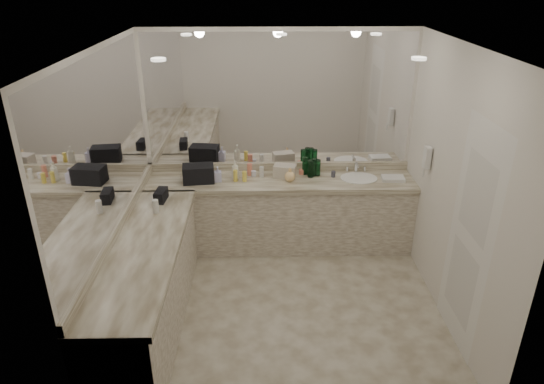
{
  "coord_description": "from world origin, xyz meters",
  "views": [
    {
      "loc": [
        -0.2,
        -4.1,
        3.19
      ],
      "look_at": [
        -0.11,
        0.4,
        1.1
      ],
      "focal_mm": 32.0,
      "sensor_mm": 36.0,
      "label": 1
    }
  ],
  "objects_px": {
    "soap_bottle_c": "(290,175)",
    "hand_towel": "(393,178)",
    "sink": "(359,179)",
    "cream_cosmetic_case": "(285,171)",
    "soap_bottle_b": "(218,174)",
    "wall_phone": "(427,158)",
    "black_toiletry_bag": "(198,173)",
    "soap_bottle_a": "(235,170)"
  },
  "relations": [
    {
      "from": "black_toiletry_bag",
      "to": "soap_bottle_b",
      "type": "xyz_separation_m",
      "value": [
        0.23,
        0.0,
        -0.01
      ]
    },
    {
      "from": "sink",
      "to": "soap_bottle_b",
      "type": "height_order",
      "value": "soap_bottle_b"
    },
    {
      "from": "wall_phone",
      "to": "soap_bottle_a",
      "type": "distance_m",
      "value": 2.17
    },
    {
      "from": "sink",
      "to": "black_toiletry_bag",
      "type": "xyz_separation_m",
      "value": [
        -1.9,
        -0.05,
        0.11
      ]
    },
    {
      "from": "hand_towel",
      "to": "soap_bottle_b",
      "type": "relative_size",
      "value": 1.42
    },
    {
      "from": "cream_cosmetic_case",
      "to": "soap_bottle_c",
      "type": "height_order",
      "value": "soap_bottle_c"
    },
    {
      "from": "hand_towel",
      "to": "black_toiletry_bag",
      "type": "bearing_deg",
      "value": 179.85
    },
    {
      "from": "wall_phone",
      "to": "cream_cosmetic_case",
      "type": "xyz_separation_m",
      "value": [
        -1.49,
        0.57,
        -0.37
      ]
    },
    {
      "from": "black_toiletry_bag",
      "to": "soap_bottle_a",
      "type": "height_order",
      "value": "soap_bottle_a"
    },
    {
      "from": "wall_phone",
      "to": "soap_bottle_a",
      "type": "xyz_separation_m",
      "value": [
        -2.08,
        0.51,
        -0.33
      ]
    },
    {
      "from": "soap_bottle_c",
      "to": "hand_towel",
      "type": "bearing_deg",
      "value": -0.02
    },
    {
      "from": "sink",
      "to": "black_toiletry_bag",
      "type": "distance_m",
      "value": 1.91
    },
    {
      "from": "black_toiletry_bag",
      "to": "soap_bottle_c",
      "type": "xyz_separation_m",
      "value": [
        1.07,
        -0.01,
        -0.02
      ]
    },
    {
      "from": "wall_phone",
      "to": "soap_bottle_b",
      "type": "xyz_separation_m",
      "value": [
        -2.28,
        0.45,
        -0.36
      ]
    },
    {
      "from": "sink",
      "to": "soap_bottle_b",
      "type": "bearing_deg",
      "value": -178.25
    },
    {
      "from": "soap_bottle_c",
      "to": "cream_cosmetic_case",
      "type": "bearing_deg",
      "value": 112.86
    },
    {
      "from": "sink",
      "to": "hand_towel",
      "type": "relative_size",
      "value": 1.67
    },
    {
      "from": "hand_towel",
      "to": "soap_bottle_c",
      "type": "distance_m",
      "value": 1.23
    },
    {
      "from": "soap_bottle_b",
      "to": "hand_towel",
      "type": "bearing_deg",
      "value": -0.2
    },
    {
      "from": "soap_bottle_a",
      "to": "soap_bottle_c",
      "type": "height_order",
      "value": "soap_bottle_a"
    },
    {
      "from": "sink",
      "to": "cream_cosmetic_case",
      "type": "height_order",
      "value": "cream_cosmetic_case"
    },
    {
      "from": "wall_phone",
      "to": "soap_bottle_c",
      "type": "bearing_deg",
      "value": 162.89
    },
    {
      "from": "soap_bottle_c",
      "to": "soap_bottle_a",
      "type": "bearing_deg",
      "value": 173.91
    },
    {
      "from": "wall_phone",
      "to": "hand_towel",
      "type": "distance_m",
      "value": 0.65
    },
    {
      "from": "soap_bottle_b",
      "to": "soap_bottle_c",
      "type": "height_order",
      "value": "soap_bottle_b"
    },
    {
      "from": "black_toiletry_bag",
      "to": "cream_cosmetic_case",
      "type": "bearing_deg",
      "value": 6.81
    },
    {
      "from": "hand_towel",
      "to": "soap_bottle_a",
      "type": "distance_m",
      "value": 1.87
    },
    {
      "from": "wall_phone",
      "to": "soap_bottle_a",
      "type": "height_order",
      "value": "wall_phone"
    },
    {
      "from": "cream_cosmetic_case",
      "to": "hand_towel",
      "type": "xyz_separation_m",
      "value": [
        1.28,
        -0.13,
        -0.05
      ]
    },
    {
      "from": "black_toiletry_bag",
      "to": "soap_bottle_a",
      "type": "xyz_separation_m",
      "value": [
        0.43,
        0.06,
        0.01
      ]
    },
    {
      "from": "sink",
      "to": "cream_cosmetic_case",
      "type": "distance_m",
      "value": 0.89
    },
    {
      "from": "soap_bottle_a",
      "to": "wall_phone",
      "type": "bearing_deg",
      "value": -13.79
    },
    {
      "from": "wall_phone",
      "to": "black_toiletry_bag",
      "type": "xyz_separation_m",
      "value": [
        -2.51,
        0.45,
        -0.35
      ]
    },
    {
      "from": "soap_bottle_b",
      "to": "cream_cosmetic_case",
      "type": "bearing_deg",
      "value": 8.63
    },
    {
      "from": "soap_bottle_a",
      "to": "soap_bottle_c",
      "type": "relative_size",
      "value": 1.4
    },
    {
      "from": "sink",
      "to": "wall_phone",
      "type": "bearing_deg",
      "value": -39.57
    },
    {
      "from": "cream_cosmetic_case",
      "to": "hand_towel",
      "type": "height_order",
      "value": "cream_cosmetic_case"
    },
    {
      "from": "cream_cosmetic_case",
      "to": "wall_phone",
      "type": "bearing_deg",
      "value": -7.77
    },
    {
      "from": "sink",
      "to": "cream_cosmetic_case",
      "type": "relative_size",
      "value": 1.68
    },
    {
      "from": "hand_towel",
      "to": "soap_bottle_c",
      "type": "xyz_separation_m",
      "value": [
        -1.22,
        0.0,
        0.06
      ]
    },
    {
      "from": "cream_cosmetic_case",
      "to": "hand_towel",
      "type": "distance_m",
      "value": 1.29
    },
    {
      "from": "hand_towel",
      "to": "sink",
      "type": "bearing_deg",
      "value": 171.56
    }
  ]
}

